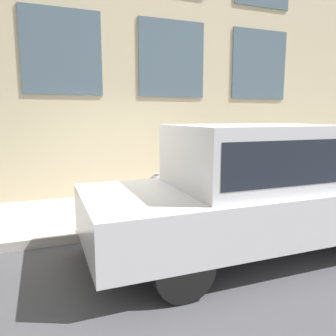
{
  "coord_description": "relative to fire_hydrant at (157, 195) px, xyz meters",
  "views": [
    {
      "loc": [
        -4.82,
        1.66,
        1.88
      ],
      "look_at": [
        0.67,
        -0.45,
        0.94
      ],
      "focal_mm": 35.0,
      "sensor_mm": 36.0,
      "label": 1
    }
  ],
  "objects": [
    {
      "name": "ground_plane",
      "position": [
        -0.46,
        0.15,
        -0.51
      ],
      "size": [
        80.0,
        80.0,
        0.0
      ],
      "primitive_type": "plane",
      "color": "#47474C"
    },
    {
      "name": "sidewalk",
      "position": [
        0.73,
        0.15,
        -0.44
      ],
      "size": [
        2.36,
        60.0,
        0.14
      ],
      "color": "#B2ADA3",
      "rests_on": "ground_plane"
    },
    {
      "name": "fire_hydrant",
      "position": [
        0.0,
        0.0,
        0.0
      ],
      "size": [
        0.31,
        0.43,
        0.73
      ],
      "color": "gray",
      "rests_on": "sidewalk"
    },
    {
      "name": "person",
      "position": [
        0.42,
        -0.59,
        0.46
      ],
      "size": [
        0.33,
        0.22,
        1.38
      ],
      "rotation": [
        0.0,
        0.0,
        1.71
      ],
      "color": "#232328",
      "rests_on": "sidewalk"
    },
    {
      "name": "parked_car_silver_near",
      "position": [
        -1.59,
        -0.91,
        0.44
      ],
      "size": [
        1.84,
        4.69,
        1.76
      ],
      "color": "black",
      "rests_on": "ground_plane"
    }
  ]
}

